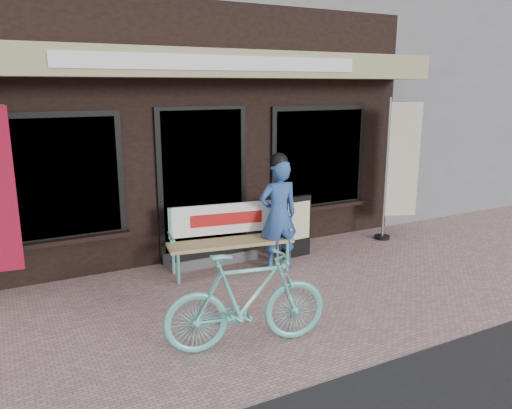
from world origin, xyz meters
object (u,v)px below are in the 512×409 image
person (278,213)px  menu_stand (297,226)px  bench (229,233)px  nobori_cream (400,168)px  bicycle (247,300)px

person → menu_stand: bearing=36.6°
bench → nobori_cream: nobori_cream is taller
bicycle → person: bearing=-27.1°
nobori_cream → menu_stand: nobori_cream is taller
person → bench: bearing=165.7°
bench → person: size_ratio=1.07×
bicycle → menu_stand: 2.71m
nobori_cream → person: bearing=-153.4°
person → bicycle: 2.21m
nobori_cream → menu_stand: 2.08m
nobori_cream → menu_stand: bearing=-159.9°
bicycle → nobori_cream: size_ratio=0.70×
bench → bicycle: size_ratio=1.08×
bench → person: 0.73m
nobori_cream → menu_stand: size_ratio=2.52×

